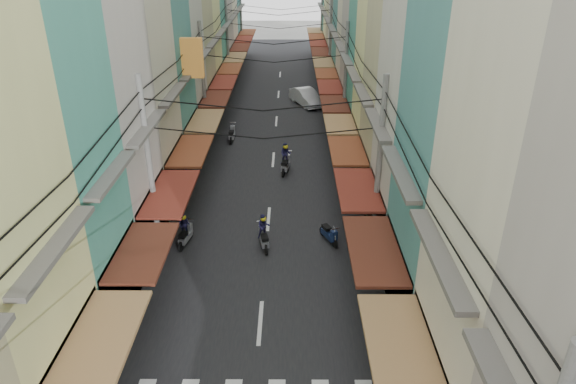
{
  "coord_description": "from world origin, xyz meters",
  "views": [
    {
      "loc": [
        1.12,
        -17.13,
        12.87
      ],
      "look_at": [
        1.01,
        4.79,
        2.15
      ],
      "focal_mm": 32.0,
      "sensor_mm": 36.0,
      "label": 1
    }
  ],
  "objects_px": {
    "traffic_sign": "(444,320)",
    "bicycle": "(428,251)",
    "white_car": "(306,105)",
    "market_umbrella": "(492,353)"
  },
  "relations": [
    {
      "from": "white_car",
      "to": "traffic_sign",
      "type": "bearing_deg",
      "value": -107.18
    },
    {
      "from": "bicycle",
      "to": "white_car",
      "type": "bearing_deg",
      "value": -9.11
    },
    {
      "from": "traffic_sign",
      "to": "market_umbrella",
      "type": "bearing_deg",
      "value": -44.22
    },
    {
      "from": "market_umbrella",
      "to": "white_car",
      "type": "bearing_deg",
      "value": 98.11
    },
    {
      "from": "bicycle",
      "to": "market_umbrella",
      "type": "height_order",
      "value": "market_umbrella"
    },
    {
      "from": "traffic_sign",
      "to": "white_car",
      "type": "bearing_deg",
      "value": 96.32
    },
    {
      "from": "traffic_sign",
      "to": "bicycle",
      "type": "bearing_deg",
      "value": 78.23
    },
    {
      "from": "bicycle",
      "to": "traffic_sign",
      "type": "xyz_separation_m",
      "value": [
        -1.56,
        -7.47,
        2.23
      ]
    },
    {
      "from": "white_car",
      "to": "bicycle",
      "type": "relative_size",
      "value": 2.78
    },
    {
      "from": "bicycle",
      "to": "market_umbrella",
      "type": "xyz_separation_m",
      "value": [
        -0.41,
        -8.58,
        1.93
      ]
    }
  ]
}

